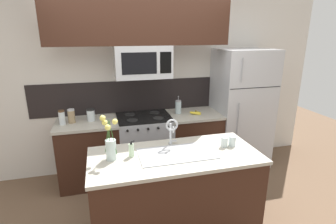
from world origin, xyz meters
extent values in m
plane|color=brown|center=(0.00, 0.00, 0.00)|extent=(10.00, 10.00, 0.00)
cube|color=silver|center=(0.30, 1.28, 1.30)|extent=(5.20, 0.10, 2.60)
cube|color=black|center=(0.00, 1.22, 1.15)|extent=(3.14, 0.01, 0.48)
cube|color=#381E14|center=(-0.78, 0.90, 0.44)|extent=(0.81, 0.62, 0.88)
cube|color=#B2AD9E|center=(-0.78, 0.90, 0.89)|extent=(0.84, 0.65, 0.03)
cube|color=#381E14|center=(0.76, 0.90, 0.44)|extent=(0.76, 0.62, 0.88)
cube|color=#B2AD9E|center=(0.76, 0.90, 0.89)|extent=(0.79, 0.65, 0.03)
cube|color=#B7BABF|center=(0.00, 0.90, 0.46)|extent=(0.76, 0.62, 0.91)
cube|color=black|center=(0.00, 0.90, 0.92)|extent=(0.76, 0.62, 0.01)
cylinder|color=black|center=(-0.18, 0.76, 0.93)|extent=(0.15, 0.15, 0.01)
cylinder|color=black|center=(0.18, 0.76, 0.93)|extent=(0.15, 0.15, 0.01)
cylinder|color=black|center=(-0.18, 1.04, 0.93)|extent=(0.15, 0.15, 0.01)
cylinder|color=black|center=(0.18, 1.04, 0.93)|extent=(0.15, 0.15, 0.01)
cylinder|color=black|center=(-0.27, 0.58, 0.85)|extent=(0.03, 0.02, 0.03)
cylinder|color=black|center=(-0.14, 0.58, 0.85)|extent=(0.03, 0.02, 0.03)
cylinder|color=black|center=(0.00, 0.58, 0.85)|extent=(0.03, 0.02, 0.03)
cylinder|color=black|center=(0.14, 0.58, 0.85)|extent=(0.03, 0.02, 0.03)
cylinder|color=black|center=(0.27, 0.58, 0.85)|extent=(0.03, 0.02, 0.03)
cube|color=#B7BABF|center=(0.00, 0.88, 1.70)|extent=(0.74, 0.40, 0.43)
cube|color=black|center=(-0.07, 0.68, 1.70)|extent=(0.45, 0.00, 0.27)
cube|color=black|center=(0.27, 0.68, 1.70)|extent=(0.15, 0.00, 0.27)
cube|color=#381E14|center=(-0.03, 0.85, 2.21)|extent=(2.33, 0.34, 0.60)
cube|color=#B7BABF|center=(1.55, 0.92, 0.92)|extent=(0.83, 0.72, 1.84)
cube|color=black|center=(1.55, 0.56, 1.33)|extent=(0.79, 0.00, 0.01)
cylinder|color=#99999E|center=(1.30, 0.54, 1.58)|extent=(0.01, 0.01, 0.33)
cylinder|color=#99999E|center=(1.30, 0.54, 0.77)|extent=(0.01, 0.01, 0.70)
cylinder|color=silver|center=(-1.09, 0.87, 1.00)|extent=(0.08, 0.08, 0.17)
cylinder|color=#4C331E|center=(-1.09, 0.87, 1.09)|extent=(0.08, 0.08, 0.02)
cylinder|color=#997F5B|center=(-0.98, 0.92, 0.99)|extent=(0.09, 0.09, 0.17)
cylinder|color=#B2B2B7|center=(-0.98, 0.92, 1.09)|extent=(0.09, 0.09, 0.02)
cylinder|color=silver|center=(-0.73, 0.94, 0.98)|extent=(0.11, 0.11, 0.15)
cylinder|color=black|center=(-0.73, 0.94, 1.07)|extent=(0.11, 0.11, 0.02)
ellipsoid|color=yellow|center=(0.76, 0.83, 0.93)|extent=(0.17, 0.10, 0.07)
ellipsoid|color=yellow|center=(0.76, 0.85, 0.93)|extent=(0.18, 0.06, 0.05)
ellipsoid|color=yellow|center=(0.77, 0.83, 0.93)|extent=(0.18, 0.06, 0.06)
ellipsoid|color=yellow|center=(0.78, 0.85, 0.93)|extent=(0.17, 0.10, 0.05)
cylinder|color=brown|center=(0.77, 0.84, 0.96)|extent=(0.02, 0.02, 0.03)
cylinder|color=silver|center=(0.53, 0.96, 1.00)|extent=(0.09, 0.09, 0.18)
cylinder|color=#A3A3AA|center=(0.53, 0.96, 1.10)|extent=(0.08, 0.08, 0.02)
cylinder|color=#A3A3AA|center=(0.53, 0.96, 1.14)|extent=(0.01, 0.01, 0.05)
sphere|color=#A3A3AA|center=(0.53, 0.96, 1.17)|extent=(0.02, 0.02, 0.02)
cube|color=#381E14|center=(0.10, -0.35, 0.44)|extent=(1.67, 0.75, 0.88)
cube|color=#B2AD9E|center=(0.10, -0.35, 0.89)|extent=(1.70, 0.78, 0.03)
cube|color=#ADAFB5|center=(0.12, -0.35, 0.91)|extent=(0.76, 0.41, 0.01)
cube|color=#ADAFB5|center=(-0.05, -0.35, 0.84)|extent=(0.30, 0.31, 0.15)
cube|color=#ADAFB5|center=(0.29, -0.35, 0.84)|extent=(0.30, 0.31, 0.15)
cylinder|color=#B7BABF|center=(0.12, -0.10, 0.92)|extent=(0.04, 0.04, 0.02)
cylinder|color=#B7BABF|center=(0.12, -0.10, 1.04)|extent=(0.02, 0.02, 0.22)
torus|color=#B7BABF|center=(0.12, -0.16, 1.15)|extent=(0.13, 0.02, 0.13)
cylinder|color=#B7BABF|center=(0.12, -0.21, 1.12)|extent=(0.02, 0.02, 0.06)
cube|color=#B7BABF|center=(0.16, -0.10, 0.95)|extent=(0.07, 0.01, 0.01)
cylinder|color=beige|center=(-0.33, -0.29, 0.98)|extent=(0.05, 0.05, 0.13)
cylinder|color=black|center=(-0.33, -0.29, 1.05)|extent=(0.02, 0.02, 0.02)
cube|color=black|center=(-0.31, -0.29, 1.07)|extent=(0.03, 0.01, 0.01)
cylinder|color=silver|center=(0.66, -0.31, 0.96)|extent=(0.07, 0.07, 0.11)
cylinder|color=silver|center=(0.75, -0.31, 0.96)|extent=(0.08, 0.08, 0.11)
cylinder|color=silver|center=(-0.52, -0.30, 1.01)|extent=(0.10, 0.10, 0.20)
cylinder|color=silver|center=(-0.52, -0.30, 0.95)|extent=(0.09, 0.09, 0.06)
cylinder|color=#386B2D|center=(-0.54, -0.27, 1.12)|extent=(0.05, 0.06, 0.29)
sphere|color=#EFE066|center=(-0.56, -0.25, 1.27)|extent=(0.05, 0.05, 0.05)
cylinder|color=#386B2D|center=(-0.49, -0.32, 1.13)|extent=(0.06, 0.04, 0.32)
sphere|color=#EFE066|center=(-0.47, -0.33, 1.30)|extent=(0.05, 0.05, 0.05)
cylinder|color=#386B2D|center=(-0.53, -0.32, 1.11)|extent=(0.02, 0.04, 0.28)
sphere|color=#EFE066|center=(-0.53, -0.33, 1.25)|extent=(0.05, 0.05, 0.05)
cylinder|color=#386B2D|center=(-0.55, -0.28, 1.14)|extent=(0.06, 0.05, 0.34)
sphere|color=#EFE066|center=(-0.57, -0.26, 1.32)|extent=(0.05, 0.05, 0.05)
camera|label=1|loc=(-0.57, -2.63, 2.08)|focal=28.00mm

